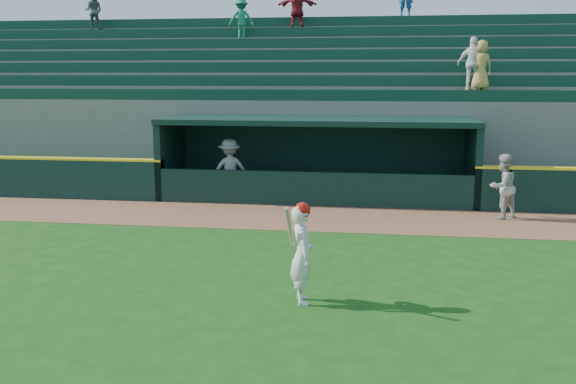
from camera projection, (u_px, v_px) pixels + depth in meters
The scene contains 7 objects.
ground at pixel (276, 274), 12.22m from camera, with size 120.00×120.00×0.00m, color #174310.
warning_track at pixel (306, 218), 16.99m from camera, with size 40.00×3.00×0.01m, color brown.
dugout_player_front at pixel (503, 187), 16.77m from camera, with size 0.83×0.65×1.72m, color #A3A39E.
dugout_player_inside at pixel (230, 169), 19.32m from camera, with size 1.20×0.69×1.85m, color #989893.
dugout at pixel (318, 153), 19.76m from camera, with size 9.40×2.80×2.46m.
stands at pixel (330, 111), 24.02m from camera, with size 34.50×6.26×7.61m.
batter_at_plate at pixel (302, 252), 10.57m from camera, with size 0.53×0.82×1.72m.
Camera 1 is at (1.92, -11.58, 3.75)m, focal length 40.00 mm.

